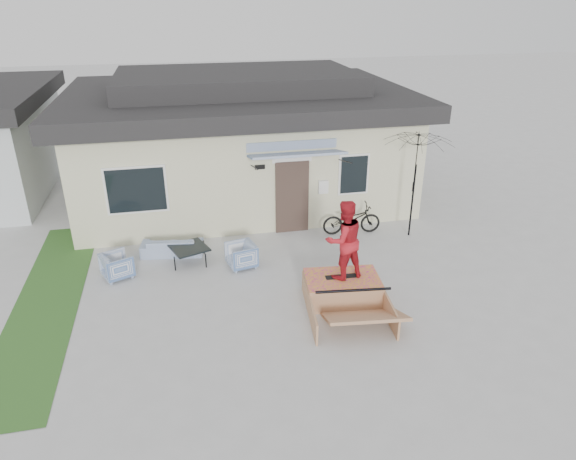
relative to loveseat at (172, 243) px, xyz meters
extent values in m
plane|color=#B0B0B0|center=(2.41, -3.73, -0.31)|extent=(90.00, 90.00, 0.00)
cube|color=#2A5621|center=(-2.79, -1.73, -0.31)|extent=(1.40, 8.00, 0.01)
cube|color=beige|center=(2.41, 4.27, 1.19)|extent=(10.00, 7.00, 3.00)
cube|color=black|center=(2.41, 4.27, 2.94)|extent=(10.80, 7.80, 0.50)
cube|color=black|center=(2.41, 4.27, 3.49)|extent=(7.50, 4.50, 0.60)
cube|color=#402F28|center=(3.41, 0.73, 0.74)|extent=(0.95, 0.08, 2.10)
cube|color=white|center=(-0.79, 0.74, 1.29)|extent=(1.60, 0.06, 1.30)
cube|color=white|center=(5.21, 0.74, 1.29)|extent=(0.90, 0.06, 1.20)
cube|color=#3D619F|center=(3.41, 0.22, 2.14)|extent=(2.50, 1.09, 0.29)
imported|color=#3D619F|center=(0.00, 0.00, 0.00)|extent=(1.66, 0.71, 0.63)
imported|color=#3D619F|center=(-1.31, -0.96, 0.03)|extent=(0.84, 0.86, 0.69)
imported|color=#3D619F|center=(1.70, -1.08, 0.03)|extent=(0.76, 0.79, 0.69)
cube|color=black|center=(0.43, -0.55, -0.10)|extent=(1.10, 1.10, 0.42)
imported|color=black|center=(5.04, 0.22, 0.22)|extent=(1.71, 0.69, 1.07)
cylinder|color=black|center=(6.62, -0.25, 0.74)|extent=(0.05, 0.05, 2.10)
imported|color=black|center=(6.62, -0.25, 1.44)|extent=(2.22, 2.11, 0.90)
cube|color=black|center=(3.71, -3.04, 0.26)|extent=(0.77, 0.23, 0.05)
imported|color=red|center=(3.71, -3.04, 1.18)|extent=(1.01, 0.85, 1.81)
camera|label=1|loc=(0.38, -12.60, 6.04)|focal=32.32mm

